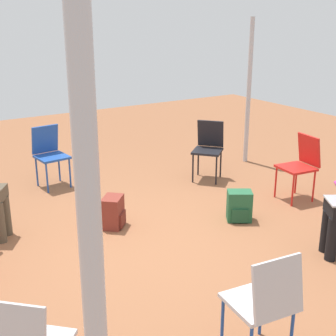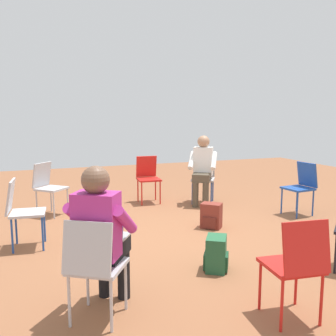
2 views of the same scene
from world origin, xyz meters
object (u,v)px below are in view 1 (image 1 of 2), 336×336
backpack_near_laptop_user (239,208)px  chair_southwest (209,146)px  backpack_by_empty_chair (113,214)px  chair_north (265,300)px  chair_west (301,163)px  chair_south (49,152)px

backpack_near_laptop_user → chair_southwest: bearing=-113.0°
backpack_by_empty_chair → chair_southwest: bearing=-158.5°
chair_southwest → chair_north: size_ratio=1.00×
chair_west → chair_south: bearing=55.9°
chair_west → chair_southwest: bearing=28.6°
chair_south → backpack_near_laptop_user: bearing=116.4°
chair_west → backpack_near_laptop_user: bearing=102.1°
chair_west → backpack_by_empty_chair: bearing=84.5°
backpack_near_laptop_user → backpack_by_empty_chair: same height
chair_south → chair_west: bearing=133.3°
chair_west → chair_north: (2.52, 2.00, 0.00)m
chair_north → chair_southwest: bearing=64.8°
chair_southwest → backpack_near_laptop_user: bearing=115.9°
chair_south → chair_north: same height
chair_southwest → backpack_by_empty_chair: (1.92, 0.75, -0.34)m
chair_southwest → backpack_near_laptop_user: 1.54m
chair_south → backpack_near_laptop_user: size_ratio=2.36×
chair_south → chair_southwest: size_ratio=1.00×
chair_west → chair_southwest: same height
chair_west → chair_southwest: size_ratio=1.00×
chair_north → backpack_by_empty_chair: chair_north is taller
chair_west → chair_north: same height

